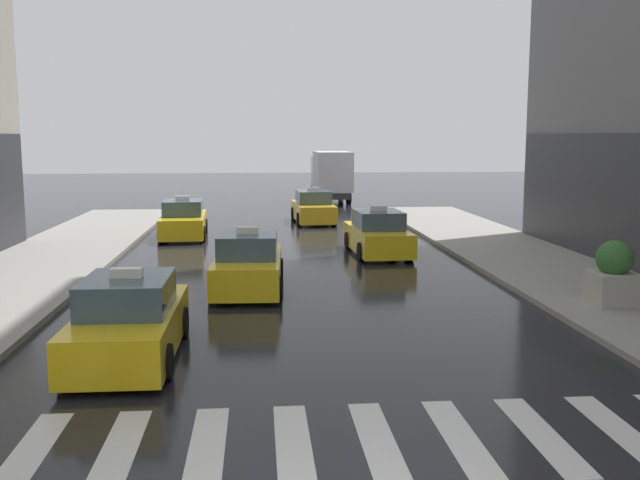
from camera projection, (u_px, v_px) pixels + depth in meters
name	position (u px, v px, depth m)	size (l,w,h in m)	color
crosswalk_markings	(336.00, 442.00, 10.02)	(11.30, 2.80, 0.01)	silver
taxi_lead	(129.00, 322.00, 13.71)	(1.95, 4.55, 1.80)	yellow
taxi_second	(248.00, 265.00, 19.90)	(2.08, 4.61, 1.80)	yellow
taxi_third	(378.00, 235.00, 25.97)	(2.07, 4.60, 1.80)	yellow
taxi_fourth	(183.00, 221.00, 30.30)	(2.06, 4.60, 1.80)	yellow
taxi_fifth	(313.00, 208.00, 35.66)	(2.10, 4.62, 1.80)	gold
box_truck	(331.00, 174.00, 46.81)	(2.31, 7.55, 3.35)	#2D2D2D
planter_mid_block	(614.00, 275.00, 17.58)	(1.10, 1.10, 1.60)	#A8A399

